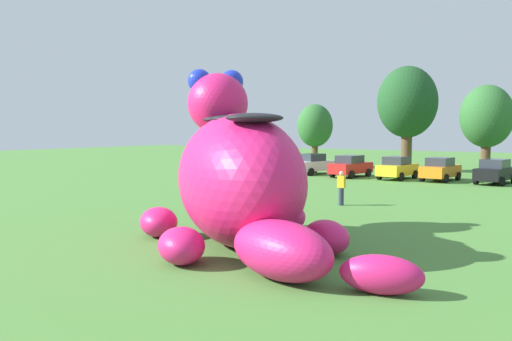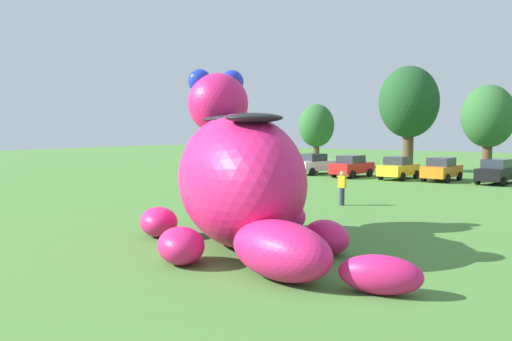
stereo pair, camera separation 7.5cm
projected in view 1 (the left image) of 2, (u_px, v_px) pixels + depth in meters
The scene contains 12 objects.
ground_plane at pixel (250, 255), 17.19m from camera, with size 160.00×160.00×0.00m, color #4C8438.
giant_inflatable_creature at pixel (239, 178), 18.45m from camera, with size 11.36×8.53×6.10m.
car_white at pixel (313, 164), 46.91m from camera, with size 2.52×4.35×1.72m.
car_red at pixel (350, 166), 44.18m from camera, with size 2.29×4.27×1.72m.
car_yellow at pixel (397, 168), 42.33m from camera, with size 2.13×4.19×1.72m.
car_orange at pixel (440, 169), 40.90m from camera, with size 2.14×4.20×1.72m.
car_black at pixel (495, 172), 38.75m from camera, with size 2.28×4.26×1.72m.
tree_far_left at pixel (231, 123), 60.07m from camera, with size 3.74×3.74×6.65m.
tree_left at pixel (315, 126), 55.05m from camera, with size 3.48×3.48×6.17m.
tree_mid_left at pixel (407, 103), 49.38m from camera, with size 5.22×5.22×9.26m.
tree_centre_left at pixel (487, 117), 43.79m from camera, with size 4.06×4.06×7.20m.
spectator_mid_field at pixel (341, 188), 28.09m from camera, with size 0.38×0.26×1.71m.
Camera 1 is at (9.72, -13.89, 3.86)m, focal length 39.57 mm.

